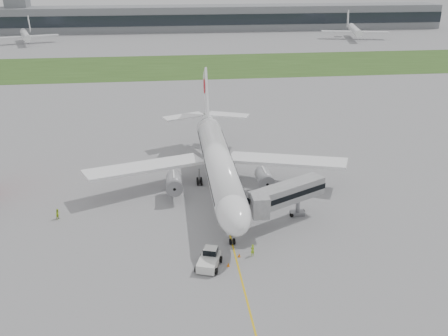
{
  "coord_description": "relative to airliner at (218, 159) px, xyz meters",
  "views": [
    {
      "loc": [
        -8.86,
        -78.02,
        38.75
      ],
      "look_at": [
        0.82,
        2.0,
        5.12
      ],
      "focal_mm": 40.0,
      "sensor_mm": 36.0,
      "label": 1
    }
  ],
  "objects": [
    {
      "name": "grass_strip",
      "position": [
        0.0,
        115.13,
        -5.65
      ],
      "size": [
        600.0,
        50.0,
        0.02
      ],
      "primitive_type": "cube",
      "color": "#304D1D",
      "rests_on": "ground"
    },
    {
      "name": "distant_aircraft_right",
      "position": [
        92.74,
        178.62,
        -5.66
      ],
      "size": [
        40.84,
        37.77,
        13.32
      ],
      "primitive_type": null,
      "rotation": [
        0.0,
        0.0,
        -0.23
      ],
      "color": "white",
      "rests_on": "ground"
    },
    {
      "name": "jet_bridge",
      "position": [
        8.82,
        -14.42,
        -0.73
      ],
      "size": [
        13.51,
        9.99,
        6.66
      ],
      "rotation": [
        0.0,
        0.0,
        0.49
      ],
      "color": "#AAABAD",
      "rests_on": "ground"
    },
    {
      "name": "airliner",
      "position": [
        0.0,
        0.0,
        0.0
      ],
      "size": [
        48.13,
        53.95,
        17.88
      ],
      "color": "white",
      "rests_on": "ground"
    },
    {
      "name": "control_tower",
      "position": [
        -90.0,
        227.13,
        -5.66
      ],
      "size": [
        12.0,
        12.0,
        56.0
      ],
      "primitive_type": null,
      "color": "gray",
      "rests_on": "ground"
    },
    {
      "name": "ground_crew_near",
      "position": [
        2.41,
        -23.28,
        -4.75
      ],
      "size": [
        0.79,
        0.71,
        1.82
      ],
      "primitive_type": "imported",
      "rotation": [
        0.0,
        0.0,
        3.68
      ],
      "color": "#9FD523",
      "rests_on": "ground"
    },
    {
      "name": "terminal_building",
      "position": [
        0.0,
        225.0,
        1.34
      ],
      "size": [
        320.0,
        22.3,
        14.0
      ],
      "color": "gray",
      "rests_on": "ground"
    },
    {
      "name": "ground",
      "position": [
        0.0,
        -4.87,
        -5.66
      ],
      "size": [
        600.0,
        600.0,
        0.0
      ],
      "primitive_type": "plane",
      "color": "gray",
      "rests_on": "ground"
    },
    {
      "name": "ground_crew_far",
      "position": [
        -26.92,
        -8.71,
        -4.78
      ],
      "size": [
        1.0,
        1.07,
        1.77
      ],
      "primitive_type": "imported",
      "rotation": [
        0.0,
        0.0,
        1.08
      ],
      "color": "#A0C721",
      "rests_on": "ground"
    },
    {
      "name": "safety_cone_right",
      "position": [
        0.5,
        -23.36,
        -5.38
      ],
      "size": [
        0.41,
        0.41,
        0.57
      ],
      "primitive_type": "cone",
      "color": "orange",
      "rests_on": "ground"
    },
    {
      "name": "safety_cone_left",
      "position": [
        -1.32,
        -25.53,
        -5.37
      ],
      "size": [
        0.42,
        0.42,
        0.58
      ],
      "primitive_type": "cone",
      "color": "orange",
      "rests_on": "ground"
    },
    {
      "name": "distant_aircraft_left",
      "position": [
        -76.97,
        183.13,
        -5.66
      ],
      "size": [
        38.55,
        36.12,
        12.09
      ],
      "primitive_type": null,
      "rotation": [
        0.0,
        0.0,
        0.31
      ],
      "color": "white",
      "rests_on": "ground"
    },
    {
      "name": "pushback_tug",
      "position": [
        -3.9,
        -25.03,
        -4.6
      ],
      "size": [
        4.13,
        5.05,
        2.29
      ],
      "rotation": [
        0.0,
        0.0,
        -0.33
      ],
      "color": "silver",
      "rests_on": "ground"
    },
    {
      "name": "apron_markings",
      "position": [
        0.0,
        -9.87,
        -5.66
      ],
      "size": [
        70.0,
        70.0,
        0.04
      ],
      "primitive_type": null,
      "color": "gold",
      "rests_on": "ground"
    }
  ]
}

